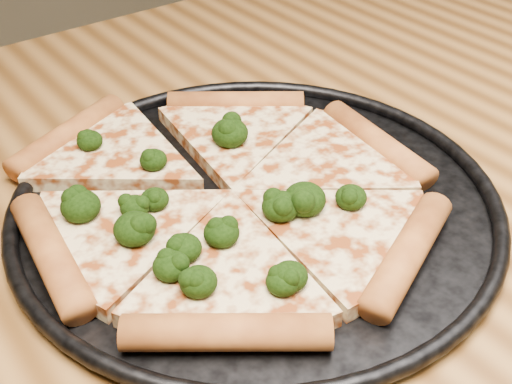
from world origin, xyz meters
TOP-DOWN VIEW (x-y plane):
  - dining_table at (0.00, 0.00)m, footprint 1.20×0.90m
  - pizza_pan at (-0.00, 0.03)m, footprint 0.38×0.38m
  - pizza at (-0.02, 0.04)m, footprint 0.32×0.36m
  - broccoli_florets at (-0.05, 0.02)m, footprint 0.19×0.25m

SIDE VIEW (x-z plane):
  - dining_table at x=0.00m, z-range 0.28..1.03m
  - pizza_pan at x=0.00m, z-range 0.75..0.77m
  - pizza at x=-0.02m, z-range 0.75..0.78m
  - broccoli_florets at x=-0.05m, z-range 0.76..0.79m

